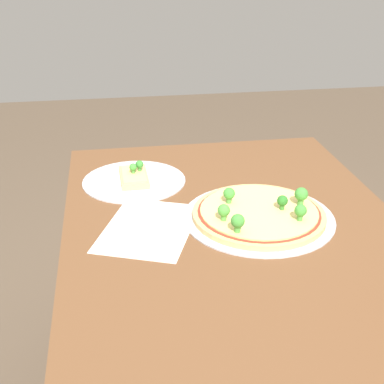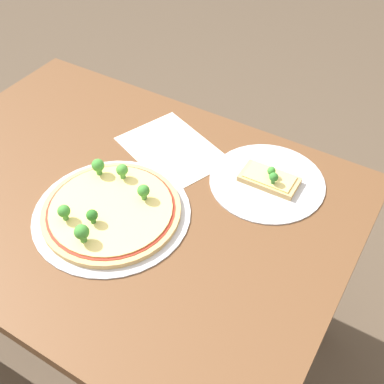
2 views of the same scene
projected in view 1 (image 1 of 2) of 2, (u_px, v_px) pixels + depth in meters
The scene contains 4 objects.
dining_table at pixel (235, 261), 1.39m from camera, with size 1.22×0.87×0.76m.
pizza_tray_whole at pixel (259, 214), 1.38m from camera, with size 0.39×0.39×0.07m.
pizza_tray_slice at pixel (134, 179), 1.60m from camera, with size 0.31×0.31×0.06m.
paper_menu at pixel (149, 228), 1.34m from camera, with size 0.29×0.21×0.00m, color silver.
Camera 1 is at (1.14, -0.30, 1.42)m, focal length 50.00 mm.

